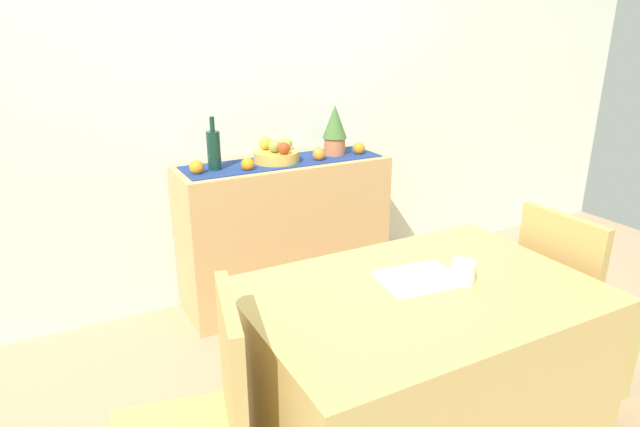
# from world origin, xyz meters

# --- Properties ---
(ground_plane) EXTENTS (6.40, 6.40, 0.02)m
(ground_plane) POSITION_xyz_m (0.00, 0.00, -0.01)
(ground_plane) COLOR tan
(ground_plane) RESTS_ON ground
(room_wall_rear) EXTENTS (6.40, 0.06, 2.70)m
(room_wall_rear) POSITION_xyz_m (0.00, 1.18, 1.35)
(room_wall_rear) COLOR silver
(room_wall_rear) RESTS_ON ground
(sideboard_console) EXTENTS (1.23, 0.42, 0.88)m
(sideboard_console) POSITION_xyz_m (0.10, 0.92, 0.44)
(sideboard_console) COLOR tan
(sideboard_console) RESTS_ON ground
(table_runner) EXTENTS (1.16, 0.32, 0.01)m
(table_runner) POSITION_xyz_m (0.10, 0.92, 0.88)
(table_runner) COLOR navy
(table_runner) RESTS_ON sideboard_console
(fruit_bowl) EXTENTS (0.26, 0.26, 0.06)m
(fruit_bowl) POSITION_xyz_m (0.05, 0.92, 0.92)
(fruit_bowl) COLOR gold
(fruit_bowl) RESTS_ON table_runner
(apple_upper) EXTENTS (0.07, 0.07, 0.07)m
(apple_upper) POSITION_xyz_m (0.03, 0.89, 0.99)
(apple_upper) COLOR #8A9B41
(apple_upper) RESTS_ON fruit_bowl
(apple_rear) EXTENTS (0.07, 0.07, 0.07)m
(apple_rear) POSITION_xyz_m (0.02, 0.99, 0.99)
(apple_rear) COLOR gold
(apple_rear) RESTS_ON fruit_bowl
(apple_front) EXTENTS (0.07, 0.07, 0.07)m
(apple_front) POSITION_xyz_m (0.06, 0.83, 0.98)
(apple_front) COLOR #B63C18
(apple_front) RESTS_ON fruit_bowl
(apple_center) EXTENTS (0.07, 0.07, 0.07)m
(apple_center) POSITION_xyz_m (0.12, 0.92, 0.98)
(apple_center) COLOR #99AA43
(apple_center) RESTS_ON fruit_bowl
(wine_bottle) EXTENTS (0.07, 0.07, 0.29)m
(wine_bottle) POSITION_xyz_m (-0.31, 0.92, 0.99)
(wine_bottle) COLOR #123326
(wine_bottle) RESTS_ON sideboard_console
(potted_plant) EXTENTS (0.15, 0.15, 0.30)m
(potted_plant) POSITION_xyz_m (0.43, 0.92, 1.04)
(potted_plant) COLOR #BC6B45
(potted_plant) RESTS_ON sideboard_console
(orange_loose_mid) EXTENTS (0.07, 0.07, 0.07)m
(orange_loose_mid) POSITION_xyz_m (0.58, 0.88, 0.92)
(orange_loose_mid) COLOR orange
(orange_loose_mid) RESTS_ON sideboard_console
(orange_loose_far) EXTENTS (0.07, 0.07, 0.07)m
(orange_loose_far) POSITION_xyz_m (-0.16, 0.83, 0.92)
(orange_loose_far) COLOR orange
(orange_loose_far) RESTS_ON sideboard_console
(orange_loose_end) EXTENTS (0.07, 0.07, 0.07)m
(orange_loose_end) POSITION_xyz_m (0.29, 0.85, 0.92)
(orange_loose_end) COLOR orange
(orange_loose_end) RESTS_ON sideboard_console
(orange_loose_near_bowl) EXTENTS (0.08, 0.08, 0.08)m
(orange_loose_near_bowl) POSITION_xyz_m (-0.42, 0.89, 0.92)
(orange_loose_near_bowl) COLOR orange
(orange_loose_near_bowl) RESTS_ON sideboard_console
(dining_table) EXTENTS (1.24, 0.85, 0.74)m
(dining_table) POSITION_xyz_m (-0.02, -0.51, 0.37)
(dining_table) COLOR tan
(dining_table) RESTS_ON ground
(open_book) EXTENTS (0.30, 0.24, 0.02)m
(open_book) POSITION_xyz_m (0.02, -0.45, 0.75)
(open_book) COLOR white
(open_book) RESTS_ON dining_table
(coffee_cup) EXTENTS (0.09, 0.09, 0.09)m
(coffee_cup) POSITION_xyz_m (0.15, -0.54, 0.78)
(coffee_cup) COLOR silver
(coffee_cup) RESTS_ON dining_table
(chair_by_corner) EXTENTS (0.41, 0.41, 0.90)m
(chair_by_corner) POSITION_xyz_m (0.87, -0.51, 0.27)
(chair_by_corner) COLOR tan
(chair_by_corner) RESTS_ON ground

